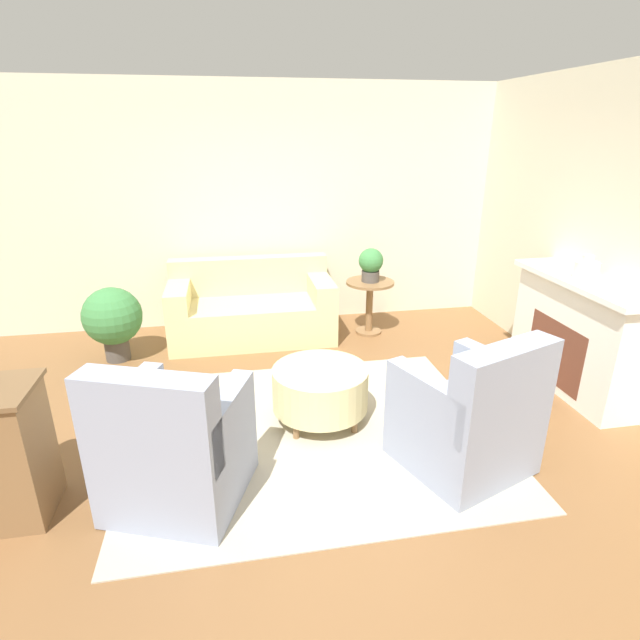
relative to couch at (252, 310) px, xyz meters
The scene contains 12 objects.
ground_plane 2.16m from the couch, 80.20° to the right, with size 16.00×16.00×0.00m, color brown.
wall_back 1.28m from the couch, 58.39° to the left, with size 9.26×0.12×2.80m.
rug 2.16m from the couch, 80.20° to the right, with size 2.82×2.37×0.01m.
couch is the anchor object (origin of this frame).
armchair_left 2.78m from the couch, 103.06° to the right, with size 1.01×1.01×1.01m.
armchair_right 3.03m from the couch, 63.45° to the right, with size 1.01×1.01×1.01m.
ottoman_table 1.97m from the couch, 76.89° to the right, with size 0.78×0.78×0.46m.
side_table 1.37m from the couch, ahead, with size 0.55×0.55×0.64m.
fireplace 3.34m from the couch, 32.06° to the right, with size 0.44×1.50×1.06m.
vase_mantel_near 3.41m from the couch, 32.21° to the right, with size 0.20×0.20×0.21m.
potted_plant_on_side_table 1.46m from the couch, ahead, with size 0.28×0.28×0.38m.
potted_plant_floor 1.49m from the couch, 165.47° to the right, with size 0.59×0.59×0.78m.
Camera 1 is at (-0.57, -3.35, 2.26)m, focal length 28.00 mm.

